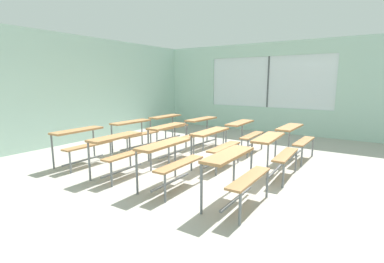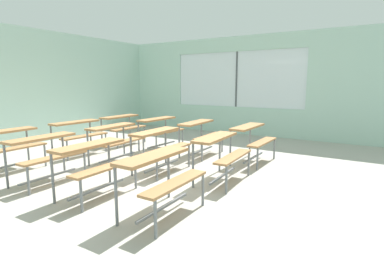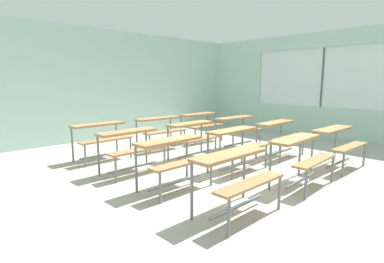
# 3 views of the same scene
# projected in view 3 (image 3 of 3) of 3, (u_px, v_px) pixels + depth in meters

# --- Properties ---
(ground) EXTENTS (10.00, 9.00, 0.05)m
(ground) POSITION_uv_depth(u_px,v_px,m) (221.00, 176.00, 5.21)
(ground) COLOR #ADA89E
(wall_back) EXTENTS (10.00, 0.12, 3.00)m
(wall_back) POSITION_uv_depth(u_px,v_px,m) (97.00, 85.00, 8.18)
(wall_back) COLOR silver
(wall_back) RESTS_ON ground
(wall_right) EXTENTS (0.12, 9.00, 3.00)m
(wall_right) POSITION_uv_depth(u_px,v_px,m) (345.00, 87.00, 8.25)
(wall_right) COLOR silver
(wall_right) RESTS_ON ground
(desk_bench_r0c0) EXTENTS (1.11, 0.60, 0.74)m
(desk_bench_r0c0) POSITION_uv_depth(u_px,v_px,m) (236.00, 169.00, 3.57)
(desk_bench_r0c0) COLOR #A87547
(desk_bench_r0c0) RESTS_ON ground
(desk_bench_r0c1) EXTENTS (1.13, 0.64, 0.74)m
(desk_bench_r0c1) POSITION_uv_depth(u_px,v_px,m) (302.00, 150.00, 4.56)
(desk_bench_r0c1) COLOR #A87547
(desk_bench_r0c1) RESTS_ON ground
(desk_bench_r0c2) EXTENTS (1.11, 0.61, 0.74)m
(desk_bench_r0c2) POSITION_uv_depth(u_px,v_px,m) (339.00, 138.00, 5.51)
(desk_bench_r0c2) COLOR #A87547
(desk_bench_r0c2) RESTS_ON ground
(desk_bench_r1c0) EXTENTS (1.11, 0.61, 0.74)m
(desk_bench_r1c0) POSITION_uv_depth(u_px,v_px,m) (174.00, 152.00, 4.43)
(desk_bench_r1c0) COLOR #A87547
(desk_bench_r1c0) RESTS_ON ground
(desk_bench_r1c1) EXTENTS (1.11, 0.61, 0.74)m
(desk_bench_r1c1) POSITION_uv_depth(u_px,v_px,m) (237.00, 140.00, 5.38)
(desk_bench_r1c1) COLOR #A87547
(desk_bench_r1c1) RESTS_ON ground
(desk_bench_r1c2) EXTENTS (1.12, 0.62, 0.74)m
(desk_bench_r1c2) POSITION_uv_depth(u_px,v_px,m) (280.00, 131.00, 6.37)
(desk_bench_r1c2) COLOR #A87547
(desk_bench_r1c2) RESTS_ON ground
(desk_bench_r2c0) EXTENTS (1.12, 0.62, 0.74)m
(desk_bench_r2c0) POSITION_uv_depth(u_px,v_px,m) (131.00, 141.00, 5.23)
(desk_bench_r2c0) COLOR #A87547
(desk_bench_r2c0) RESTS_ON ground
(desk_bench_r2c1) EXTENTS (1.12, 0.63, 0.74)m
(desk_bench_r2c1) POSITION_uv_depth(u_px,v_px,m) (194.00, 132.00, 6.24)
(desk_bench_r2c1) COLOR #A87547
(desk_bench_r2c1) RESTS_ON ground
(desk_bench_r2c2) EXTENTS (1.13, 0.65, 0.74)m
(desk_bench_r2c2) POSITION_uv_depth(u_px,v_px,m) (238.00, 125.00, 7.23)
(desk_bench_r2c2) COLOR #A87547
(desk_bench_r2c2) RESTS_ON ground
(desk_bench_r3c0) EXTENTS (1.11, 0.62, 0.74)m
(desk_bench_r3c0) POSITION_uv_depth(u_px,v_px,m) (101.00, 133.00, 6.11)
(desk_bench_r3c0) COLOR #A87547
(desk_bench_r3c0) RESTS_ON ground
(desk_bench_r3c1) EXTENTS (1.12, 0.63, 0.74)m
(desk_bench_r3c1) POSITION_uv_depth(u_px,v_px,m) (160.00, 125.00, 7.11)
(desk_bench_r3c1) COLOR #A87547
(desk_bench_r3c1) RESTS_ON ground
(desk_bench_r3c2) EXTENTS (1.11, 0.60, 0.74)m
(desk_bench_r3c2) POSITION_uv_depth(u_px,v_px,m) (201.00, 120.00, 8.02)
(desk_bench_r3c2) COLOR #A87547
(desk_bench_r3c2) RESTS_ON ground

